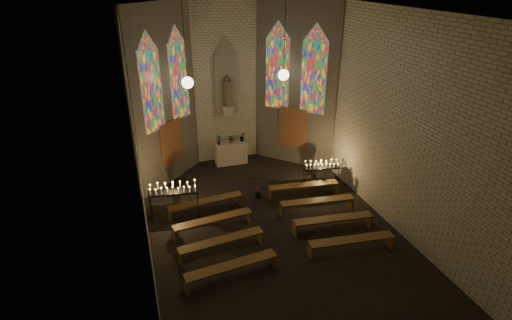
% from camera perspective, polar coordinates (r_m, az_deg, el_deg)
% --- Properties ---
extents(floor, '(12.00, 12.00, 0.00)m').
position_cam_1_polar(floor, '(13.73, 2.31, -9.92)').
color(floor, black).
rests_on(floor, ground).
extents(room, '(8.22, 12.43, 7.00)m').
position_cam_1_polar(room, '(15.00, -1.91, 9.09)').
color(room, beige).
rests_on(room, ground).
extents(altar, '(1.40, 0.60, 1.00)m').
position_cam_1_polar(altar, '(18.02, -3.62, 1.04)').
color(altar, beige).
rests_on(altar, ground).
extents(flower_vase_left, '(0.26, 0.21, 0.44)m').
position_cam_1_polar(flower_vase_left, '(17.56, -5.36, 2.85)').
color(flower_vase_left, '#4C723F').
rests_on(flower_vase_left, altar).
extents(flower_vase_center, '(0.36, 0.32, 0.37)m').
position_cam_1_polar(flower_vase_center, '(17.75, -3.51, 3.06)').
color(flower_vase_center, '#4C723F').
rests_on(flower_vase_center, altar).
extents(flower_vase_right, '(0.26, 0.22, 0.44)m').
position_cam_1_polar(flower_vase_right, '(17.84, -1.95, 3.35)').
color(flower_vase_right, '#4C723F').
rests_on(flower_vase_right, altar).
extents(aisle_flower_pot, '(0.28, 0.28, 0.41)m').
position_cam_1_polar(aisle_flower_pot, '(15.39, 0.27, -4.72)').
color(aisle_flower_pot, '#4C723F').
rests_on(aisle_flower_pot, ground).
extents(votive_stand_left, '(1.78, 0.67, 1.28)m').
position_cam_1_polar(votive_stand_left, '(14.11, -11.77, -4.18)').
color(votive_stand_left, black).
rests_on(votive_stand_left, ground).
extents(votive_stand_right, '(1.50, 0.57, 1.07)m').
position_cam_1_polar(votive_stand_right, '(16.05, 9.34, -0.84)').
color(votive_stand_right, black).
rests_on(votive_stand_right, ground).
extents(pew_left_0, '(2.72, 0.67, 0.52)m').
position_cam_1_polar(pew_left_0, '(14.47, -7.18, -6.08)').
color(pew_left_0, brown).
rests_on(pew_left_0, ground).
extents(pew_right_0, '(2.72, 0.67, 0.52)m').
position_cam_1_polar(pew_right_0, '(15.48, 6.80, -3.79)').
color(pew_right_0, brown).
rests_on(pew_right_0, ground).
extents(pew_left_1, '(2.72, 0.67, 0.52)m').
position_cam_1_polar(pew_left_1, '(13.48, -6.15, -8.65)').
color(pew_left_1, brown).
rests_on(pew_left_1, ground).
extents(pew_right_1, '(2.72, 0.67, 0.52)m').
position_cam_1_polar(pew_right_1, '(14.56, 8.74, -5.99)').
color(pew_right_1, brown).
rests_on(pew_right_1, ground).
extents(pew_left_2, '(2.72, 0.67, 0.52)m').
position_cam_1_polar(pew_left_2, '(12.52, -4.95, -11.61)').
color(pew_left_2, brown).
rests_on(pew_left_2, ground).
extents(pew_right_2, '(2.72, 0.67, 0.52)m').
position_cam_1_polar(pew_right_2, '(13.68, 10.95, -8.46)').
color(pew_right_2, brown).
rests_on(pew_right_2, ground).
extents(pew_left_3, '(2.72, 0.67, 0.52)m').
position_cam_1_polar(pew_left_3, '(11.61, -3.52, -15.05)').
color(pew_left_3, brown).
rests_on(pew_left_3, ground).
extents(pew_right_3, '(2.72, 0.67, 0.52)m').
position_cam_1_polar(pew_right_3, '(12.85, 13.50, -11.24)').
color(pew_right_3, brown).
rests_on(pew_right_3, ground).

